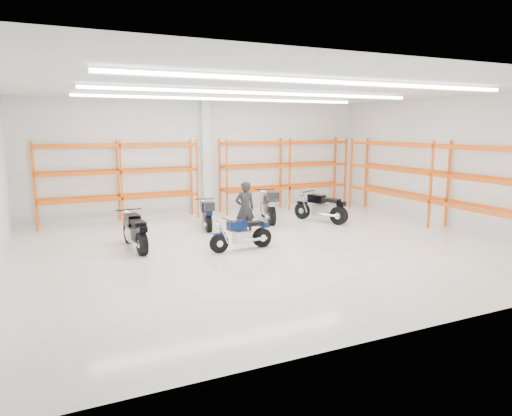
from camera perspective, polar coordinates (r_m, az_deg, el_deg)
name	(u,v)px	position (r m, az deg, el deg)	size (l,w,h in m)	color
ground	(271,247)	(13.34, 1.85, -4.91)	(14.00, 14.00, 0.00)	silver
room_shell	(271,133)	(12.91, 1.89, 9.34)	(14.02, 12.02, 4.51)	white
motorcycle_main	(244,234)	(12.98, -1.52, -3.32)	(1.92, 0.63, 0.94)	black
motorcycle_back_a	(135,232)	(13.39, -14.88, -2.95)	(0.73, 2.20, 1.08)	black
motorcycle_back_b	(207,215)	(15.68, -6.20, -0.82)	(0.76, 2.04, 1.05)	black
motorcycle_back_c	(268,206)	(16.77, 1.56, 0.25)	(1.02, 2.37, 1.23)	black
motorcycle_back_d	(322,208)	(16.89, 8.31, -0.03)	(1.12, 2.11, 1.11)	black
standing_man	(245,209)	(14.56, -1.39, -0.09)	(0.64, 0.42, 1.76)	black
structural_column	(206,158)	(18.32, -6.29, 6.25)	(0.32, 0.32, 4.50)	white
pallet_racking_back_left	(119,174)	(17.25, -16.70, 4.11)	(5.67, 0.87, 3.00)	#FF5912
pallet_racking_back_right	(285,167)	(19.39, 3.67, 5.12)	(5.67, 0.87, 3.00)	#FF5912
pallet_racking_side	(440,176)	(16.89, 22.02, 3.78)	(0.87, 9.07, 3.00)	#FF5912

